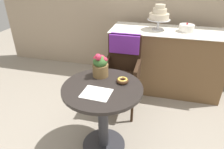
% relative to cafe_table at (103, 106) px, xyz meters
% --- Properties ---
extents(ground_plane, '(8.00, 8.00, 0.00)m').
position_rel_cafe_table_xyz_m(ground_plane, '(0.00, 0.00, -0.51)').
color(ground_plane, gray).
extents(cafe_table, '(0.72, 0.72, 0.72)m').
position_rel_cafe_table_xyz_m(cafe_table, '(0.00, 0.00, 0.00)').
color(cafe_table, '#282321').
rests_on(cafe_table, ground).
extents(wicker_chair, '(0.42, 0.45, 0.95)m').
position_rel_cafe_table_xyz_m(wicker_chair, '(0.04, 0.71, 0.13)').
color(wicker_chair, '#332114').
rests_on(wicker_chair, ground).
extents(paper_napkin, '(0.25, 0.21, 0.00)m').
position_rel_cafe_table_xyz_m(paper_napkin, '(-0.02, -0.11, 0.21)').
color(paper_napkin, white).
rests_on(paper_napkin, cafe_table).
extents(donut_front, '(0.11, 0.11, 0.04)m').
position_rel_cafe_table_xyz_m(donut_front, '(0.16, 0.11, 0.23)').
color(donut_front, '#4C2D19').
rests_on(donut_front, cafe_table).
extents(flower_vase, '(0.15, 0.16, 0.25)m').
position_rel_cafe_table_xyz_m(flower_vase, '(-0.07, 0.19, 0.32)').
color(flower_vase, brown).
rests_on(flower_vase, cafe_table).
extents(display_counter, '(1.56, 0.62, 0.90)m').
position_rel_cafe_table_xyz_m(display_counter, '(0.55, 1.30, -0.05)').
color(display_counter, brown).
rests_on(display_counter, ground).
extents(tiered_cake_stand, '(0.30, 0.30, 0.33)m').
position_rel_cafe_table_xyz_m(tiered_cake_stand, '(0.39, 1.30, 0.58)').
color(tiered_cake_stand, silver).
rests_on(tiered_cake_stand, display_counter).
extents(round_layer_cake, '(0.19, 0.19, 0.12)m').
position_rel_cafe_table_xyz_m(round_layer_cake, '(0.75, 1.30, 0.44)').
color(round_layer_cake, white).
rests_on(round_layer_cake, display_counter).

